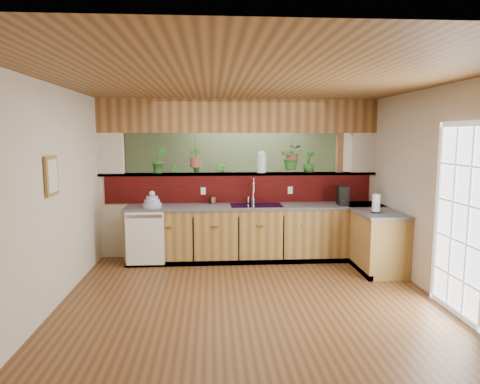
{
  "coord_description": "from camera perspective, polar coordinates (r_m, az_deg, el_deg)",
  "views": [
    {
      "loc": [
        -0.46,
        -5.76,
        2.0
      ],
      "look_at": [
        -0.03,
        0.7,
        1.15
      ],
      "focal_mm": 32.0,
      "sensor_mm": 36.0,
      "label": 1
    }
  ],
  "objects": [
    {
      "name": "soap_dispenser",
      "position": [
        6.98,
        -3.7,
        -0.88
      ],
      "size": [
        0.1,
        0.11,
        0.17
      ],
      "primitive_type": "imported",
      "rotation": [
        0.0,
        0.0,
        0.43
      ],
      "color": "#342313",
      "rests_on": "countertop"
    },
    {
      "name": "wall_back",
      "position": [
        9.29,
        -0.98,
        3.16
      ],
      "size": [
        4.6,
        0.02,
        2.6
      ],
      "primitive_type": "cube",
      "color": "beige",
      "rests_on": "ground"
    },
    {
      "name": "dishwasher",
      "position": [
        6.68,
        -12.57,
        -6.06
      ],
      "size": [
        0.58,
        0.03,
        0.82
      ],
      "color": "white",
      "rests_on": "ground"
    },
    {
      "name": "shelf_plant_b",
      "position": [
        9.05,
        -2.37,
        2.28
      ],
      "size": [
        0.35,
        0.35,
        0.47
      ],
      "primitive_type": "imported",
      "rotation": [
        0.0,
        0.0,
        0.44
      ],
      "color": "#2A6523",
      "rests_on": "shelving_console"
    },
    {
      "name": "shelf_plant_a",
      "position": [
        9.08,
        -8.59,
        2.14
      ],
      "size": [
        0.27,
        0.22,
        0.45
      ],
      "primitive_type": "imported",
      "rotation": [
        0.0,
        0.0,
        0.31
      ],
      "color": "#2A6523",
      "rests_on": "shelving_console"
    },
    {
      "name": "ceiling",
      "position": [
        5.81,
        0.77,
        13.42
      ],
      "size": [
        4.6,
        7.0,
        0.01
      ],
      "primitive_type": "cube",
      "color": "brown",
      "rests_on": "ground"
    },
    {
      "name": "shelving_console",
      "position": [
        9.13,
        -5.44,
        -2.01
      ],
      "size": [
        1.36,
        0.45,
        0.89
      ],
      "primitive_type": "cube",
      "rotation": [
        0.0,
        0.0,
        -0.07
      ],
      "color": "black",
      "rests_on": "ground"
    },
    {
      "name": "pass_through_partition",
      "position": [
        7.17,
        0.12,
        1.0
      ],
      "size": [
        4.6,
        0.21,
        2.6
      ],
      "color": "beige",
      "rests_on": "ground"
    },
    {
      "name": "wall_front",
      "position": [
        2.41,
        7.5,
        -9.45
      ],
      "size": [
        4.6,
        0.02,
        2.6
      ],
      "primitive_type": "cube",
      "color": "beige",
      "rests_on": "ground"
    },
    {
      "name": "dish_stack",
      "position": [
        6.77,
        -11.62,
        -1.34
      ],
      "size": [
        0.29,
        0.29,
        0.26
      ],
      "color": "#9AA7C8",
      "rests_on": "countertop"
    },
    {
      "name": "coffee_maker",
      "position": [
        7.05,
        13.54,
        -0.55
      ],
      "size": [
        0.16,
        0.27,
        0.3
      ],
      "rotation": [
        0.0,
        0.0,
        -0.11
      ],
      "color": "black",
      "rests_on": "countertop"
    },
    {
      "name": "navy_sink",
      "position": [
        6.87,
        2.17,
        -2.4
      ],
      "size": [
        0.82,
        0.5,
        0.18
      ],
      "color": "black",
      "rests_on": "countertop"
    },
    {
      "name": "countertop",
      "position": [
        6.93,
        7.11,
        -5.52
      ],
      "size": [
        4.14,
        1.52,
        0.9
      ],
      "color": "olive",
      "rests_on": "ground"
    },
    {
      "name": "pass_through_ledge",
      "position": [
        7.15,
        -0.11,
        2.43
      ],
      "size": [
        4.6,
        0.21,
        0.04
      ],
      "primitive_type": "cube",
      "color": "brown",
      "rests_on": "ground"
    },
    {
      "name": "hanging_plant_b",
      "position": [
        7.24,
        6.95,
        6.03
      ],
      "size": [
        0.45,
        0.42,
        0.54
      ],
      "color": "brown",
      "rests_on": "header_beam"
    },
    {
      "name": "faucet",
      "position": [
        6.98,
        1.75,
        0.28
      ],
      "size": [
        0.18,
        0.18,
        0.42
      ],
      "color": "#B7B7B2",
      "rests_on": "countertop"
    },
    {
      "name": "wall_left",
      "position": [
        6.08,
        -21.39,
        0.36
      ],
      "size": [
        0.02,
        7.0,
        2.6
      ],
      "primitive_type": "cube",
      "color": "beige",
      "rests_on": "ground"
    },
    {
      "name": "framed_print",
      "position": [
        5.3,
        -23.83,
        1.98
      ],
      "size": [
        0.04,
        0.35,
        0.45
      ],
      "color": "olive",
      "rests_on": "wall_left"
    },
    {
      "name": "ledge_plant_left",
      "position": [
        7.17,
        -10.73,
        4.25
      ],
      "size": [
        0.3,
        0.27,
        0.44
      ],
      "primitive_type": "imported",
      "rotation": [
        0.0,
        0.0,
        0.33
      ],
      "color": "#2A6523",
      "rests_on": "pass_through_ledge"
    },
    {
      "name": "header_beam",
      "position": [
        7.13,
        -0.12,
        10.09
      ],
      "size": [
        4.6,
        0.15,
        0.55
      ],
      "primitive_type": "cube",
      "color": "brown",
      "rests_on": "ground"
    },
    {
      "name": "floor_plant",
      "position": [
        8.43,
        7.85,
        -3.82
      ],
      "size": [
        0.79,
        0.74,
        0.72
      ],
      "primitive_type": "imported",
      "rotation": [
        0.0,
        0.0,
        0.33
      ],
      "color": "#2A6523",
      "rests_on": "ground"
    },
    {
      "name": "hanging_plant_a",
      "position": [
        7.12,
        -5.95,
        5.35
      ],
      "size": [
        0.24,
        0.19,
        0.56
      ],
      "color": "brown",
      "rests_on": "header_beam"
    },
    {
      "name": "ledge_plant_right",
      "position": [
        7.31,
        9.16,
        4.06
      ],
      "size": [
        0.22,
        0.22,
        0.37
      ],
      "primitive_type": "imported",
      "rotation": [
        0.0,
        0.0,
        0.03
      ],
      "color": "#2A6523",
      "rests_on": "pass_through_ledge"
    },
    {
      "name": "wall_right",
      "position": [
        6.42,
        21.66,
        0.7
      ],
      "size": [
        0.02,
        7.0,
        2.6
      ],
      "primitive_type": "cube",
      "color": "beige",
      "rests_on": "ground"
    },
    {
      "name": "french_door",
      "position": [
        5.31,
        27.25,
        -3.65
      ],
      "size": [
        0.06,
        1.02,
        2.16
      ],
      "primitive_type": "cube",
      "color": "white",
      "rests_on": "ground"
    },
    {
      "name": "ground",
      "position": [
        6.11,
        0.73,
        -11.62
      ],
      "size": [
        4.6,
        7.0,
        0.01
      ],
      "primitive_type": "cube",
      "color": "brown",
      "rests_on": "ground"
    },
    {
      "name": "paper_towel",
      "position": [
        6.46,
        17.69,
        -1.5
      ],
      "size": [
        0.13,
        0.13,
        0.29
      ],
      "color": "black",
      "rests_on": "countertop"
    },
    {
      "name": "sage_backwall",
      "position": [
        9.27,
        -0.97,
        3.15
      ],
      "size": [
        4.55,
        0.02,
        2.55
      ],
      "primitive_type": "cube",
      "color": "#5B724E",
      "rests_on": "ground"
    },
    {
      "name": "glass_jar",
      "position": [
        7.17,
        2.89,
        4.05
      ],
      "size": [
        0.16,
        0.16,
        0.36
      ],
      "color": "silver",
      "rests_on": "pass_through_ledge"
    }
  ]
}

